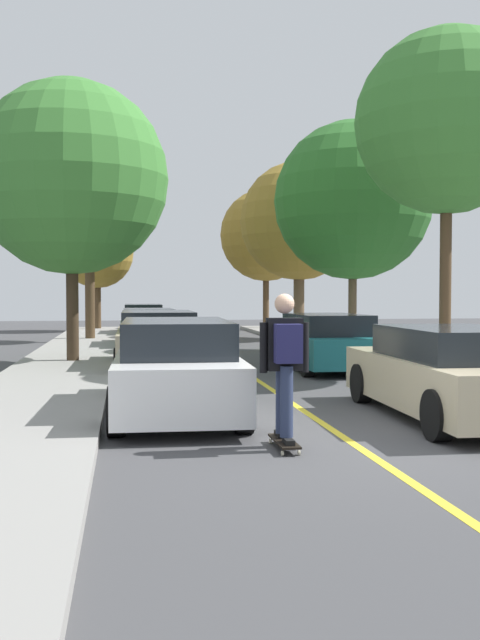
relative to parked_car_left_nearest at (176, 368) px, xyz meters
The scene contains 17 objects.
ground 3.19m from the parked_car_left_nearest, 50.92° to the right, with size 80.00×80.00×0.00m, color #424244.
center_line 2.62m from the parked_car_left_nearest, 38.93° to the left, with size 0.12×39.20×0.01m, color gold.
parked_car_left_nearest is the anchor object (origin of this frame).
parked_car_left_near 6.43m from the parked_car_left_nearest, 90.01° to the left, with size 1.98×4.44×1.39m.
parked_car_left_far 13.34m from the parked_car_left_nearest, 90.00° to the left, with size 1.94×4.22×1.29m.
parked_car_left_farthest 20.39m from the parked_car_left_nearest, 90.00° to the left, with size 1.87×4.51×1.33m.
parked_car_right_nearest 4.01m from the parked_car_left_nearest, 11.93° to the right, with size 2.03×4.60×1.32m.
parked_car_right_near 7.09m from the parked_car_left_nearest, 56.41° to the left, with size 1.90×4.36×1.32m.
street_tree_left_nearest 8.92m from the parked_car_left_nearest, 104.74° to the left, with size 4.77×4.77×6.90m.
street_tree_left_near 17.08m from the parked_car_left_nearest, 97.00° to the left, with size 2.91×2.91×5.48m.
street_tree_left_far 24.42m from the parked_car_left_nearest, 94.82° to the left, with size 3.37×3.37×5.26m.
street_tree_right_nearest 8.50m from the parked_car_left_nearest, 32.85° to the left, with size 3.87×3.87×7.20m.
street_tree_right_near 12.44m from the parked_car_left_nearest, 59.75° to the left, with size 4.70×4.70×6.77m.
street_tree_right_far 18.44m from the parked_car_left_nearest, 70.69° to the left, with size 4.62×4.62×6.79m.
street_tree_right_farthest 24.82m from the parked_car_left_nearest, 75.93° to the left, with size 4.44×4.44×6.67m.
skateboard 2.78m from the parked_car_left_nearest, 66.54° to the right, with size 0.22×0.84×0.10m.
skateboarder 2.77m from the parked_car_left_nearest, 66.82° to the right, with size 0.58×0.70×1.70m.
Camera 1 is at (-2.69, -8.24, 1.81)m, focal length 40.77 mm.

